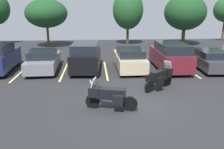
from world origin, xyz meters
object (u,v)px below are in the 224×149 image
at_px(car_black, 86,56).
at_px(car_charcoal, 209,59).
at_px(car_maroon, 170,56).
at_px(motorcycle_touring, 109,95).
at_px(car_grey, 44,60).
at_px(motorcycle_second, 160,77).
at_px(car_champagne, 129,59).

bearing_deg(car_black, car_charcoal, -1.60).
bearing_deg(car_maroon, motorcycle_touring, -126.18).
distance_m(motorcycle_touring, car_grey, 8.01).
bearing_deg(car_grey, motorcycle_touring, -59.18).
relative_size(motorcycle_touring, car_black, 0.48).
relative_size(motorcycle_second, car_black, 0.39).
relative_size(car_maroon, car_charcoal, 0.95).
bearing_deg(car_grey, car_black, -2.28).
bearing_deg(motorcycle_touring, car_charcoal, 40.78).
height_order(car_grey, car_champagne, car_champagne).
distance_m(car_champagne, car_maroon, 2.87).
relative_size(car_grey, car_champagne, 1.04).
bearing_deg(motorcycle_second, car_charcoal, 40.99).
xyz_separation_m(motorcycle_second, car_maroon, (1.80, 3.96, 0.29)).
relative_size(motorcycle_second, car_charcoal, 0.36).
bearing_deg(car_grey, car_champagne, -2.64).
bearing_deg(car_champagne, car_charcoal, -0.87).
height_order(motorcycle_touring, car_champagne, car_champagne).
bearing_deg(car_charcoal, car_champagne, 179.13).
relative_size(car_grey, car_maroon, 1.00).
relative_size(motorcycle_touring, car_champagne, 0.49).
relative_size(motorcycle_second, car_champagne, 0.40).
relative_size(motorcycle_touring, motorcycle_second, 1.23).
bearing_deg(car_maroon, car_charcoal, 1.46).
relative_size(motorcycle_touring, car_charcoal, 0.45).
distance_m(motorcycle_second, car_maroon, 4.36).
height_order(motorcycle_second, car_black, car_black).
distance_m(motorcycle_second, car_black, 5.92).
distance_m(car_grey, car_black, 2.95).
bearing_deg(car_black, motorcycle_touring, -80.18).
height_order(motorcycle_touring, car_maroon, car_maroon).
distance_m(car_black, car_champagne, 3.04).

